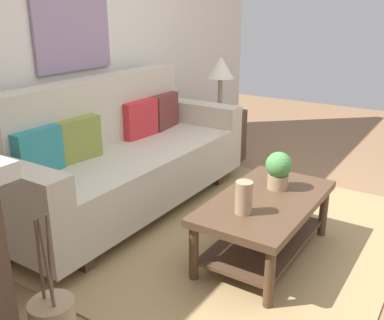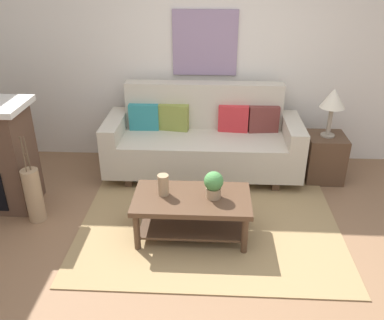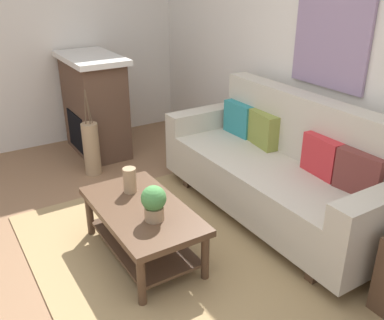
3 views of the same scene
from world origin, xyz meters
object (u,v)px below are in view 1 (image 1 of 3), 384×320
coffee_table (265,214)px  table_lamp (221,70)px  couch (124,160)px  throw_pillow_crimson (139,119)px  tabletop_vase (244,197)px  throw_pillow_teal (37,152)px  framed_painting (72,21)px  potted_plant_tabletop (279,169)px  side_table (219,136)px  throw_pillow_olive (77,139)px  throw_pillow_maroon (164,111)px

coffee_table → table_lamp: (1.52, 1.21, 0.68)m
couch → throw_pillow_crimson: bearing=19.0°
couch → coffee_table: 1.29m
throw_pillow_crimson → tabletop_vase: throw_pillow_crimson is taller
throw_pillow_teal → table_lamp: bearing=-5.1°
tabletop_vase → framed_painting: size_ratio=0.26×
tabletop_vase → potted_plant_tabletop: bearing=-3.3°
side_table → couch: bearing=177.2°
framed_painting → tabletop_vase: bearing=-101.1°
throw_pillow_teal → table_lamp: size_ratio=0.63×
couch → throw_pillow_olive: (-0.36, 0.13, 0.25)m
table_lamp → couch: bearing=177.2°
throw_pillow_olive → throw_pillow_crimson: same height
throw_pillow_crimson → throw_pillow_maroon: (0.36, 0.00, 0.00)m
tabletop_vase → side_table: bearing=33.4°
throw_pillow_crimson → framed_painting: 0.96m
framed_painting → couch: bearing=-90.0°
table_lamp → side_table: bearing=0.0°
throw_pillow_olive → potted_plant_tabletop: (0.49, -1.40, -0.11)m
table_lamp → framed_painting: framed_painting is taller
framed_painting → throw_pillow_olive: bearing=-136.8°
couch → throw_pillow_crimson: 0.46m
tabletop_vase → side_table: (1.79, 1.18, -0.25)m
potted_plant_tabletop → framed_painting: size_ratio=0.34×
side_table → potted_plant_tabletop: bearing=-137.6°
throw_pillow_maroon → tabletop_vase: throw_pillow_maroon is taller
framed_painting → side_table: bearing=-20.3°
throw_pillow_teal → tabletop_vase: 1.44m
throw_pillow_crimson → couch: bearing=-161.0°
throw_pillow_olive → table_lamp: 1.85m
couch → throw_pillow_teal: bearing=170.2°
throw_pillow_teal → throw_pillow_maroon: size_ratio=1.00×
throw_pillow_olive → potted_plant_tabletop: bearing=-70.6°
coffee_table → framed_painting: framed_painting is taller
potted_plant_tabletop → throw_pillow_crimson: bearing=80.7°
throw_pillow_maroon → table_lamp: 0.82m
side_table → coffee_table: bearing=-141.4°
couch → coffee_table: (-0.07, -1.28, -0.12)m
throw_pillow_teal → coffee_table: throw_pillow_teal is taller
throw_pillow_crimson → table_lamp: size_ratio=0.63×
couch → potted_plant_tabletop: size_ratio=8.81×
couch → throw_pillow_olive: bearing=161.0°
throw_pillow_teal → side_table: bearing=-5.1°
tabletop_vase → potted_plant_tabletop: (0.47, -0.03, 0.04)m
throw_pillow_teal → tabletop_vase: bearing=-74.2°
side_table → tabletop_vase: bearing=-146.6°
throw_pillow_crimson → table_lamp: (1.09, -0.20, 0.31)m
throw_pillow_crimson → potted_plant_tabletop: throw_pillow_crimson is taller
framed_painting → throw_pillow_maroon: bearing=-25.2°
throw_pillow_maroon → throw_pillow_teal: bearing=180.0°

